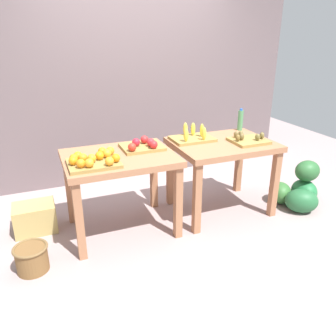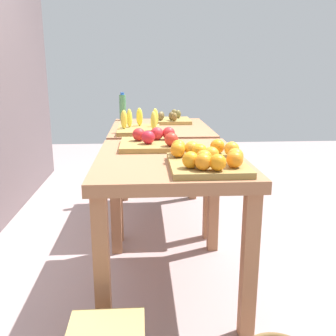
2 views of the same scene
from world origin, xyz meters
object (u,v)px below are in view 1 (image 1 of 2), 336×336
Objects in this scene: apple_bin at (143,145)px; water_bottle at (240,120)px; banana_crate at (193,137)px; kiwi_bin at (248,140)px; watermelon_pile at (299,190)px; cardboard_produce_box at (35,218)px; display_table_left at (120,167)px; wicker_basket at (32,258)px; display_table_right at (222,152)px; orange_bin at (94,160)px.

water_bottle is (1.28, 0.24, 0.08)m from apple_bin.
banana_crate is 1.22× the size of kiwi_bin.
watermelon_pile is (0.47, -0.59, -0.73)m from water_bottle.
cardboard_produce_box is at bearing 175.56° from banana_crate.
display_table_left is 0.88m from banana_crate.
apple_bin reaches higher than wicker_basket.
apple_bin is at bearing 169.48° from kiwi_bin.
wicker_basket is at bearing -170.05° from display_table_right.
display_table_left is 0.32m from apple_bin.
water_bottle reaches higher than watermelon_pile.
display_table_left is at bearing -167.96° from water_bottle.
water_bottle is at bearing 12.88° from banana_crate.
watermelon_pile is at bearing -11.34° from apple_bin.
water_bottle reaches higher than banana_crate.
watermelon_pile is at bearing -51.36° from water_bottle.
kiwi_bin is (1.62, 0.05, -0.02)m from orange_bin.
water_bottle is (0.42, 0.33, 0.24)m from display_table_right.
kiwi_bin is 0.54× the size of watermelon_pile.
water_bottle reaches higher than orange_bin.
apple_bin is 0.60× the size of watermelon_pile.
banana_crate is 1.73× the size of water_bottle.
display_table_right is at bearing -142.17° from water_bottle.
display_table_right is 2.10m from wicker_basket.
water_bottle is 2.64m from wicker_basket.
display_table_left is 2.60× the size of apple_bin.
banana_crate is 1.81m from cardboard_produce_box.
watermelon_pile is 1.68× the size of cardboard_produce_box.
orange_bin is at bearing -164.85° from water_bottle.
display_table_right is at bearing 154.71° from kiwi_bin.
display_table_right is at bearing 0.00° from display_table_left.
display_table_left reaches higher than wicker_basket.
watermelon_pile is at bearing -2.48° from orange_bin.
banana_crate is 0.72m from water_bottle.
wicker_basket is at bearing -94.56° from cardboard_produce_box.
water_bottle is (1.81, 0.49, 0.08)m from orange_bin.
apple_bin is at bearing 168.66° from watermelon_pile.
watermelon_pile is at bearing -12.69° from kiwi_bin.
watermelon_pile is at bearing -7.34° from display_table_left.
apple_bin is 1.57× the size of water_bottle.
orange_bin reaches higher than display_table_right.
water_bottle is 0.90× the size of wicker_basket.
kiwi_bin reaches higher than watermelon_pile.
watermelon_pile is (2.01, -0.26, -0.49)m from display_table_left.
orange_bin is 1.03× the size of banana_crate.
water_bottle is at bearing 0.71° from cardboard_produce_box.
kiwi_bin is (0.51, -0.28, -0.01)m from banana_crate.
water_bottle is (0.19, 0.44, 0.09)m from kiwi_bin.
banana_crate reaches higher than apple_bin.
banana_crate is at bearing -167.12° from water_bottle.
display_table_right is 1.05m from watermelon_pile.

